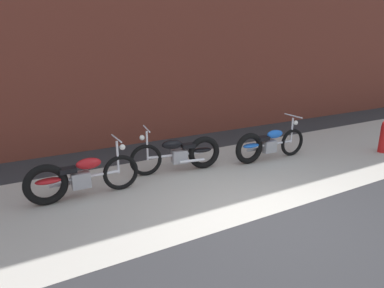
{
  "coord_description": "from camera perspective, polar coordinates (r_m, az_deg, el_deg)",
  "views": [
    {
      "loc": [
        -3.33,
        -3.55,
        2.62
      ],
      "look_at": [
        -0.22,
        1.95,
        0.75
      ],
      "focal_mm": 31.06,
      "sensor_mm": 36.0,
      "label": 1
    }
  ],
  "objects": [
    {
      "name": "sidewalk_slab",
      "position": [
        6.79,
        2.42,
        -6.21
      ],
      "size": [
        36.0,
        3.5,
        0.01
      ],
      "primitive_type": "cube",
      "color": "#B2ADA3",
      "rests_on": "ground"
    },
    {
      "name": "brick_building_wall",
      "position": [
        9.38,
        -9.23,
        19.74
      ],
      "size": [
        36.0,
        0.5,
        6.37
      ],
      "primitive_type": "cube",
      "color": "brown",
      "rests_on": "ground"
    },
    {
      "name": "motorcycle_red",
      "position": [
        6.2,
        -19.31,
        -5.47
      ],
      "size": [
        2.01,
        0.58,
        1.03
      ],
      "rotation": [
        0.0,
        0.0,
        -0.01
      ],
      "color": "black",
      "rests_on": "ground"
    },
    {
      "name": "motorcycle_blue",
      "position": [
        8.0,
        12.63,
        -0.05
      ],
      "size": [
        2.01,
        0.58,
        1.03
      ],
      "rotation": [
        0.0,
        0.0,
        -0.04
      ],
      "color": "black",
      "rests_on": "ground"
    },
    {
      "name": "ground_plane",
      "position": [
        5.53,
        12.27,
        -12.2
      ],
      "size": [
        80.0,
        80.0,
        0.0
      ],
      "primitive_type": "plane",
      "color": "#2D2D30"
    },
    {
      "name": "motorcycle_black",
      "position": [
        7.15,
        -1.61,
        -1.62
      ],
      "size": [
        1.99,
        0.68,
        1.03
      ],
      "rotation": [
        0.0,
        0.0,
        2.97
      ],
      "color": "black",
      "rests_on": "ground"
    }
  ]
}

